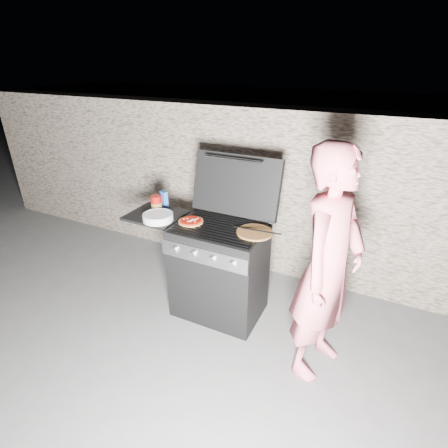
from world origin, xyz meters
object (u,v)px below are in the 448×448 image
at_px(gas_grill, 196,264).
at_px(person, 328,268).
at_px(pizza_topped, 191,221).
at_px(sauce_jar, 157,203).

distance_m(gas_grill, person, 1.33).
xyz_separation_m(gas_grill, person, (1.23, -0.23, 0.44)).
xyz_separation_m(pizza_topped, person, (1.25, -0.20, -0.02)).
distance_m(gas_grill, sauce_jar, 0.70).
relative_size(gas_grill, sauce_jar, 8.62).
bearing_deg(sauce_jar, gas_grill, -8.47).
bearing_deg(gas_grill, sauce_jar, 171.53).
bearing_deg(sauce_jar, person, -9.94).
bearing_deg(pizza_topped, sauce_jar, 168.03).
height_order(pizza_topped, person, person).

